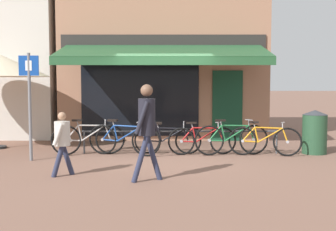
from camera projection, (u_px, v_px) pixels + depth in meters
name	position (u px, v px, depth m)	size (l,w,h in m)	color
ground_plane	(166.00, 157.00, 9.91)	(160.00, 160.00, 0.00)	brown
shop_front	(166.00, 39.00, 13.88)	(6.37, 4.89, 6.36)	#9E7056
bike_rack_rail	(182.00, 134.00, 10.32)	(4.84, 0.04, 0.57)	#47494F
bicycle_silver	(90.00, 139.00, 10.20)	(1.76, 0.56, 0.87)	black
bicycle_blue	(125.00, 139.00, 10.06)	(1.79, 0.69, 0.87)	black
bicycle_black	(169.00, 140.00, 10.27)	(1.65, 0.52, 0.79)	black
bicycle_red	(204.00, 140.00, 10.19)	(1.69, 0.52, 0.82)	black
bicycle_green	(233.00, 139.00, 10.13)	(1.82, 0.52, 0.87)	black
bicycle_orange	(266.00, 140.00, 10.05)	(1.73, 0.52, 0.84)	black
pedestrian_adult	(148.00, 121.00, 7.39)	(0.56, 0.53, 1.73)	#282D47
pedestrian_child	(64.00, 137.00, 7.83)	(0.40, 0.52, 1.21)	#282D47
litter_bin	(316.00, 132.00, 10.30)	(0.60, 0.60, 1.08)	#23472D
parking_sign	(31.00, 95.00, 9.32)	(0.44, 0.07, 2.40)	slate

